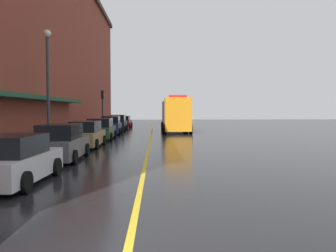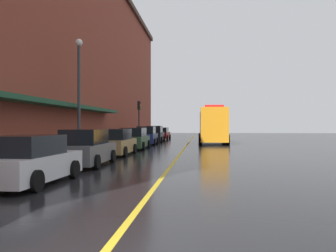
{
  "view_description": "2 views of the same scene",
  "coord_description": "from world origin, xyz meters",
  "views": [
    {
      "loc": [
        0.48,
        -4.79,
        2.36
      ],
      "look_at": [
        1.37,
        21.8,
        1.13
      ],
      "focal_mm": 37.29,
      "sensor_mm": 36.0,
      "label": 1
    },
    {
      "loc": [
        1.45,
        -4.47,
        1.9
      ],
      "look_at": [
        -1.05,
        21.29,
        1.83
      ],
      "focal_mm": 37.85,
      "sensor_mm": 36.0,
      "label": 2
    }
  ],
  "objects": [
    {
      "name": "parked_car_5",
      "position": [
        -3.94,
        29.46,
        0.82
      ],
      "size": [
        2.06,
        4.21,
        1.77
      ],
      "rotation": [
        0.0,
        0.0,
        1.59
      ],
      "color": "navy",
      "rests_on": "ground"
    },
    {
      "name": "parking_meter_0",
      "position": [
        -5.35,
        37.48,
        1.06
      ],
      "size": [
        0.14,
        0.18,
        1.33
      ],
      "color": "#4C4C51",
      "rests_on": "sidewalk_left"
    },
    {
      "name": "sidewalk_left",
      "position": [
        -6.2,
        25.0,
        0.07
      ],
      "size": [
        2.4,
        70.0,
        0.15
      ],
      "primitive_type": "cube",
      "color": "gray",
      "rests_on": "ground"
    },
    {
      "name": "parked_car_2",
      "position": [
        -3.98,
        11.65,
        0.8
      ],
      "size": [
        2.05,
        4.6,
        1.7
      ],
      "rotation": [
        0.0,
        0.0,
        1.58
      ],
      "color": "#595B60",
      "rests_on": "ground"
    },
    {
      "name": "street_lamp_left",
      "position": [
        -5.95,
        16.2,
        4.4
      ],
      "size": [
        0.44,
        0.44,
        6.94
      ],
      "color": "#33383D",
      "rests_on": "sidewalk_left"
    },
    {
      "name": "parked_car_4",
      "position": [
        -3.98,
        23.29,
        0.79
      ],
      "size": [
        2.17,
        4.79,
        1.68
      ],
      "rotation": [
        0.0,
        0.0,
        1.58
      ],
      "color": "#2D5133",
      "rests_on": "ground"
    },
    {
      "name": "parked_car_6",
      "position": [
        -3.9,
        35.29,
        0.84
      ],
      "size": [
        1.98,
        4.43,
        1.81
      ],
      "rotation": [
        0.0,
        0.0,
        1.58
      ],
      "color": "black",
      "rests_on": "ground"
    },
    {
      "name": "parked_car_1",
      "position": [
        -4.04,
        6.37,
        0.74
      ],
      "size": [
        2.12,
        4.38,
        1.57
      ],
      "rotation": [
        0.0,
        0.0,
        1.53
      ],
      "color": "silver",
      "rests_on": "ground"
    },
    {
      "name": "lane_center_stripe",
      "position": [
        0.0,
        25.0,
        0.0
      ],
      "size": [
        0.16,
        70.0,
        0.01
      ],
      "primitive_type": "cube",
      "color": "gold",
      "rests_on": "ground"
    },
    {
      "name": "utility_truck",
      "position": [
        2.52,
        32.34,
        1.81
      ],
      "size": [
        2.99,
        8.94,
        3.8
      ],
      "rotation": [
        0.0,
        0.0,
        -1.55
      ],
      "color": "orange",
      "rests_on": "ground"
    },
    {
      "name": "traffic_light_near",
      "position": [
        -5.29,
        32.84,
        3.16
      ],
      "size": [
        0.38,
        0.36,
        4.3
      ],
      "color": "#232326",
      "rests_on": "sidewalk_left"
    },
    {
      "name": "parked_car_7",
      "position": [
        -3.86,
        41.15,
        0.75
      ],
      "size": [
        2.18,
        4.58,
        1.59
      ],
      "rotation": [
        0.0,
        0.0,
        1.55
      ],
      "color": "maroon",
      "rests_on": "ground"
    },
    {
      "name": "parked_car_3",
      "position": [
        -3.97,
        17.37,
        0.78
      ],
      "size": [
        2.0,
        4.56,
        1.66
      ],
      "rotation": [
        0.0,
        0.0,
        1.56
      ],
      "color": "#A5844C",
      "rests_on": "ground"
    },
    {
      "name": "ground_plane",
      "position": [
        0.0,
        25.0,
        0.0
      ],
      "size": [
        112.0,
        112.0,
        0.0
      ],
      "primitive_type": "plane",
      "color": "black"
    },
    {
      "name": "parking_meter_1",
      "position": [
        -5.35,
        27.26,
        1.06
      ],
      "size": [
        0.14,
        0.18,
        1.33
      ],
      "color": "#4C4C51",
      "rests_on": "sidewalk_left"
    }
  ]
}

